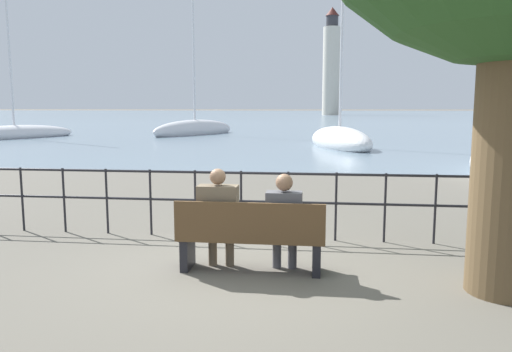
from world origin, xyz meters
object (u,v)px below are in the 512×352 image
(seated_person_right, at_px, (284,218))
(sailboat_4, at_px, (15,134))
(sailboat_0, at_px, (340,141))
(sailboat_1, at_px, (195,130))
(harbor_lighthouse, at_px, (331,66))
(park_bench, at_px, (250,238))
(seated_person_left, at_px, (219,215))

(seated_person_right, height_order, sailboat_4, sailboat_4)
(sailboat_0, height_order, sailboat_4, sailboat_4)
(sailboat_4, bearing_deg, sailboat_1, 52.49)
(sailboat_1, relative_size, harbor_lighthouse, 0.40)
(sailboat_1, height_order, sailboat_4, sailboat_4)
(seated_person_right, xyz_separation_m, harbor_lighthouse, (3.58, 126.88, 12.04))
(park_bench, bearing_deg, sailboat_4, 127.54)
(harbor_lighthouse, bearing_deg, sailboat_4, -102.62)
(sailboat_4, xyz_separation_m, harbor_lighthouse, (22.91, 102.33, 12.41))
(sailboat_4, bearing_deg, sailboat_0, 11.15)
(seated_person_right, xyz_separation_m, sailboat_0, (1.50, 19.79, -0.34))
(sailboat_0, distance_m, harbor_lighthouse, 107.83)
(sailboat_1, distance_m, harbor_lighthouse, 98.11)
(sailboat_0, bearing_deg, harbor_lighthouse, 71.80)
(seated_person_left, xyz_separation_m, sailboat_4, (-18.52, 24.55, -0.40))
(park_bench, bearing_deg, seated_person_left, 169.80)
(park_bench, distance_m, seated_person_left, 0.49)
(park_bench, xyz_separation_m, sailboat_4, (-18.93, 24.63, -0.13))
(seated_person_right, relative_size, harbor_lighthouse, 0.04)
(sailboat_1, height_order, harbor_lighthouse, harbor_lighthouse)
(seated_person_left, bearing_deg, harbor_lighthouse, 88.02)
(harbor_lighthouse, bearing_deg, seated_person_right, -91.62)
(seated_person_right, distance_m, harbor_lighthouse, 127.50)
(sailboat_0, distance_m, sailboat_4, 21.37)
(seated_person_right, bearing_deg, park_bench, -169.33)
(sailboat_1, bearing_deg, sailboat_0, -21.03)
(sailboat_0, bearing_deg, seated_person_left, -113.75)
(seated_person_left, xyz_separation_m, sailboat_1, (-7.86, 30.33, -0.34))
(seated_person_right, xyz_separation_m, sailboat_4, (-19.33, 24.55, -0.37))
(park_bench, distance_m, seated_person_right, 0.48)
(seated_person_left, height_order, sailboat_4, sailboat_4)
(park_bench, distance_m, sailboat_4, 31.06)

